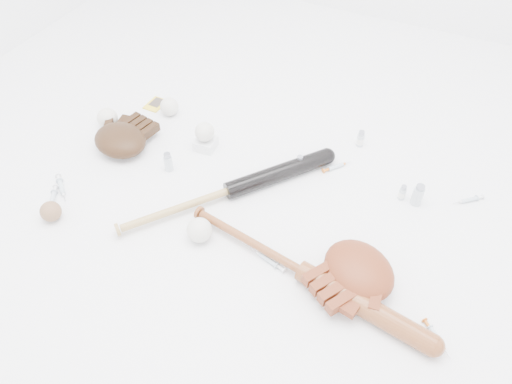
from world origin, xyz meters
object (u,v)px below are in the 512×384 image
at_px(bat_dark, 229,191).
at_px(pedestal, 206,144).
at_px(glove_dark, 120,140).
at_px(bat_wood, 303,271).

height_order(bat_dark, pedestal, bat_dark).
bearing_deg(glove_dark, bat_dark, 5.48).
xyz_separation_m(bat_dark, pedestal, (-0.20, 0.19, -0.01)).
bearing_deg(pedestal, bat_wood, -35.40).
relative_size(bat_wood, pedestal, 11.46).
bearing_deg(bat_wood, bat_dark, 160.24).
relative_size(bat_dark, bat_wood, 0.98).
height_order(glove_dark, pedestal, glove_dark).
bearing_deg(pedestal, glove_dark, -153.48).
bearing_deg(bat_wood, glove_dark, 173.55).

